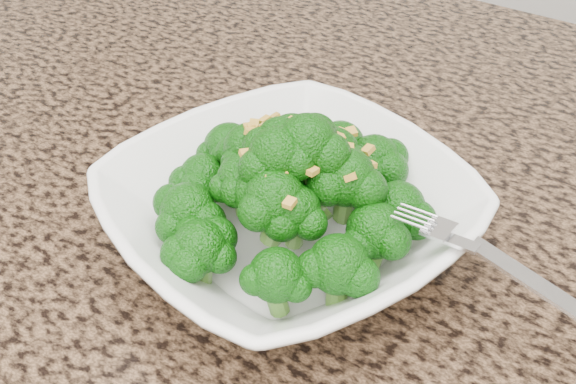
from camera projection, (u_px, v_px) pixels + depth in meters
The scene contains 5 objects.
granite_counter at pixel (208, 278), 0.51m from camera, with size 1.64×1.04×0.03m, color brown.
bowl at pixel (288, 216), 0.49m from camera, with size 0.24×0.24×0.06m, color white.
broccoli_pile at pixel (288, 140), 0.46m from camera, with size 0.21×0.21×0.07m, color #0E5009, non-canonical shape.
garlic_topping at pixel (288, 88), 0.43m from camera, with size 0.13×0.13×0.01m, color gold, non-canonical shape.
fork at pixel (468, 247), 0.42m from camera, with size 0.16×0.03×0.01m, color silver, non-canonical shape.
Camera 1 is at (0.25, 0.03, 1.25)m, focal length 45.00 mm.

